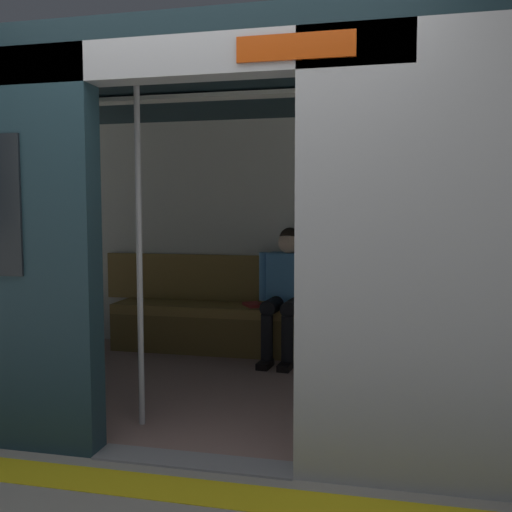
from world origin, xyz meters
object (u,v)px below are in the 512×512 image
at_px(person_seated, 287,285).
at_px(grab_pole_door, 139,251).
at_px(bench_seat, 273,319).
at_px(handbag, 342,299).
at_px(grab_pole_far, 299,253).
at_px(train_car, 236,182).
at_px(book, 254,305).

bearing_deg(person_seated, grab_pole_door, 70.56).
distance_m(bench_seat, grab_pole_door, 2.01).
bearing_deg(person_seated, handbag, -164.41).
distance_m(bench_seat, person_seated, 0.36).
bearing_deg(grab_pole_far, train_car, -52.51).
bearing_deg(grab_pole_door, train_car, -117.06).
xyz_separation_m(bench_seat, grab_pole_far, (-0.48, 1.75, 0.74)).
xyz_separation_m(bench_seat, grab_pole_door, (0.48, 1.80, 0.74)).
distance_m(train_car, grab_pole_far, 1.03).
height_order(train_car, bench_seat, train_car).
xyz_separation_m(train_car, person_seated, (-0.22, -0.96, -0.86)).
bearing_deg(bench_seat, book, -10.68).
bearing_deg(book, bench_seat, 135.68).
bearing_deg(person_seated, bench_seat, -21.52).
relative_size(train_car, bench_seat, 2.08).
relative_size(book, grab_pole_far, 0.10).
xyz_separation_m(bench_seat, person_seated, (-0.13, 0.05, 0.33)).
bearing_deg(grab_pole_door, person_seated, -109.44).
distance_m(train_car, grab_pole_door, 0.99).
distance_m(bench_seat, handbag, 0.64).
bearing_deg(train_car, grab_pole_door, 62.94).
bearing_deg(bench_seat, handbag, -172.45).
relative_size(train_car, grab_pole_door, 2.95).
height_order(book, grab_pole_far, grab_pole_far).
bearing_deg(train_car, bench_seat, -94.64).
bearing_deg(grab_pole_far, bench_seat, -74.55).
bearing_deg(book, grab_pole_door, 47.28).
height_order(bench_seat, grab_pole_door, grab_pole_door).
bearing_deg(handbag, grab_pole_far, 86.10).
distance_m(person_seated, grab_pole_far, 1.79).
bearing_deg(train_car, person_seated, -102.61).
relative_size(bench_seat, grab_pole_door, 1.42).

